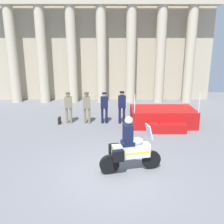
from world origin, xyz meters
The scene contains 9 objects.
ground_plane centered at (0.00, 0.00, 0.00)m, with size 28.00×28.00×0.00m, color slate.
colonnade_backdrop centered at (-0.79, 10.88, 3.85)m, with size 16.06×1.54×7.20m.
reviewing_stand centered at (2.54, 4.97, 0.43)m, with size 3.24×2.38×1.78m.
officer_in_row_0 centered at (-2.35, 5.33, 0.98)m, with size 0.40×0.25×1.66m.
officer_in_row_1 centered at (-1.39, 5.28, 0.99)m, with size 0.40×0.25×1.68m.
officer_in_row_2 centered at (-0.48, 5.31, 0.98)m, with size 0.40×0.25×1.66m.
officer_in_row_3 centered at (0.44, 5.29, 1.02)m, with size 0.40×0.25×1.72m.
motorcycle_with_rider centered at (0.45, 0.18, 0.79)m, with size 2.06×0.84×1.90m.
briefcase_on_ground centered at (-2.85, 5.24, 0.18)m, with size 0.10×0.32×0.36m, color black.
Camera 1 is at (-0.14, -7.18, 4.08)m, focal length 39.45 mm.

